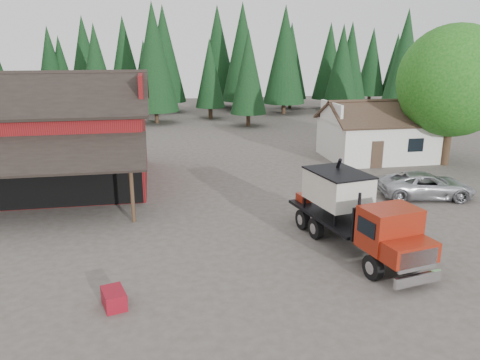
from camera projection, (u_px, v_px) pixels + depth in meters
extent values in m
plane|color=#4B433B|center=(250.00, 229.00, 22.79)|extent=(120.00, 120.00, 0.00)
cube|color=maroon|center=(49.00, 146.00, 29.62)|extent=(12.00, 10.00, 5.00)
cube|color=black|center=(32.00, 94.00, 26.29)|extent=(12.80, 5.53, 2.35)
cube|color=black|center=(50.00, 87.00, 31.01)|extent=(12.80, 5.53, 2.35)
cube|color=maroon|center=(142.00, 89.00, 29.70)|extent=(0.25, 7.00, 2.00)
cube|color=black|center=(19.00, 155.00, 23.13)|extent=(12.40, 3.53, 1.44)
cylinder|color=#382619|center=(132.00, 195.00, 23.40)|extent=(0.20, 0.20, 2.80)
cube|color=black|center=(30.00, 174.00, 24.99)|extent=(11.70, 0.08, 3.90)
cube|color=silver|center=(378.00, 139.00, 36.93)|extent=(8.00, 6.00, 3.00)
cube|color=#38281E|center=(389.00, 114.00, 34.89)|extent=(8.60, 3.42, 1.80)
cube|color=#38281E|center=(371.00, 108.00, 37.73)|extent=(8.60, 3.42, 1.80)
cube|color=silver|center=(331.00, 112.00, 35.61)|extent=(0.20, 4.20, 1.50)
cube|color=silver|center=(427.00, 110.00, 37.01)|extent=(0.20, 4.20, 1.50)
cube|color=#38281E|center=(377.00, 155.00, 33.95)|extent=(0.90, 0.06, 2.00)
cube|color=black|center=(416.00, 145.00, 34.31)|extent=(1.20, 0.06, 1.00)
cylinder|color=#382619|center=(446.00, 144.00, 34.77)|extent=(0.60, 0.60, 3.20)
sphere|color=#145012|center=(454.00, 81.00, 33.50)|extent=(8.00, 8.00, 8.00)
sphere|color=#145012|center=(431.00, 97.00, 34.38)|extent=(4.40, 4.40, 4.40)
sphere|color=#145012|center=(472.00, 94.00, 33.17)|extent=(4.80, 4.80, 4.80)
cylinder|color=#382619|center=(248.00, 119.00, 51.97)|extent=(0.44, 0.44, 1.60)
cone|color=black|center=(248.00, 72.00, 50.56)|extent=(3.96, 3.96, 9.00)
cylinder|color=#382619|center=(399.00, 120.00, 50.99)|extent=(0.44, 0.44, 1.60)
cone|color=black|center=(405.00, 63.00, 49.30)|extent=(4.84, 4.84, 11.00)
cylinder|color=#382619|center=(157.00, 116.00, 53.99)|extent=(0.44, 0.44, 1.60)
cone|color=black|center=(154.00, 57.00, 52.17)|extent=(5.28, 5.28, 12.00)
cylinder|color=black|center=(373.00, 267.00, 17.81)|extent=(0.49, 1.02, 0.98)
cylinder|color=black|center=(412.00, 260.00, 18.46)|extent=(0.49, 1.02, 0.98)
cylinder|color=black|center=(316.00, 228.00, 21.62)|extent=(0.49, 1.02, 0.98)
cylinder|color=black|center=(350.00, 223.00, 22.27)|extent=(0.49, 1.02, 0.98)
cylinder|color=black|center=(303.00, 219.00, 22.73)|extent=(0.49, 1.02, 0.98)
cylinder|color=black|center=(336.00, 215.00, 23.39)|extent=(0.49, 1.02, 0.98)
cube|color=black|center=(351.00, 229.00, 20.58)|extent=(2.41, 7.68, 0.36)
cube|color=silver|center=(418.00, 279.00, 16.90)|extent=(2.04, 0.54, 0.40)
cube|color=silver|center=(418.00, 260.00, 16.79)|extent=(1.67, 0.41, 0.80)
cube|color=maroon|center=(408.00, 251.00, 17.23)|extent=(2.18, 1.51, 0.75)
cube|color=maroon|center=(389.00, 228.00, 18.12)|extent=(2.38, 1.89, 1.64)
cube|color=black|center=(402.00, 228.00, 17.41)|extent=(1.84, 0.42, 0.80)
cylinder|color=black|center=(359.00, 212.00, 18.39)|extent=(0.15, 0.15, 1.60)
cube|color=black|center=(375.00, 221.00, 18.93)|extent=(2.16, 0.52, 1.42)
cube|color=black|center=(336.00, 215.00, 21.62)|extent=(3.20, 5.49, 0.14)
cube|color=beige|center=(338.00, 188.00, 21.26)|extent=(2.56, 3.26, 1.42)
cone|color=beige|center=(337.00, 206.00, 21.51)|extent=(2.29, 2.29, 0.62)
cube|color=black|center=(339.00, 172.00, 21.06)|extent=(2.66, 3.37, 0.07)
cylinder|color=black|center=(333.00, 181.00, 22.58)|extent=(0.30, 1.97, 2.71)
cube|color=maroon|center=(304.00, 198.00, 23.27)|extent=(0.66, 0.80, 0.40)
cylinder|color=silver|center=(398.00, 244.00, 19.29)|extent=(0.66, 0.97, 0.50)
imported|color=#B1B3B9|center=(426.00, 185.00, 27.37)|extent=(5.79, 3.47, 1.50)
cube|color=maroon|center=(114.00, 298.00, 15.98)|extent=(0.97, 1.25, 0.60)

